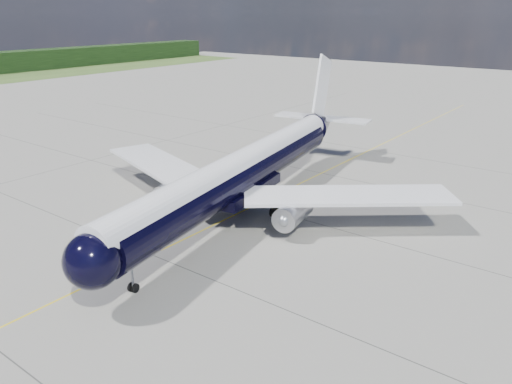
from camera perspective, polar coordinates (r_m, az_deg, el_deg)
ground at (r=59.53m, az=2.67°, el=-0.17°), size 320.00×320.00×0.00m
taxiway_centerline at (r=55.74m, az=-0.25°, el=-1.58°), size 0.16×160.00×0.01m
main_airliner at (r=53.01m, az=-1.06°, el=2.61°), size 42.02×51.73×15.02m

